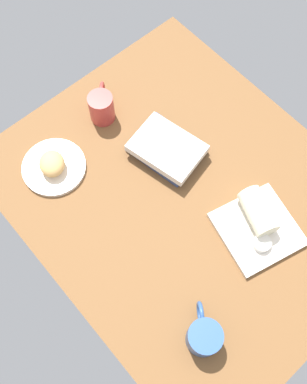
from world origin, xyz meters
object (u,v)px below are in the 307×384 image
Objects in this scene: round_plate at (54,167)px; scone_pastry at (52,164)px; square_plate at (257,229)px; coffee_mug at (102,106)px; second_mug at (204,336)px; book_stack at (167,149)px; breakfast_wrap at (258,211)px; sauce_cup at (262,243)px.

scone_pastry reaches higher than round_plate.
coffee_mug is (60.36, 8.89, 4.41)cm from square_plate.
square_plate is 34.81cm from second_mug.
book_stack is at bearing -121.62° from scone_pastry.
scone_pastry is 0.66× the size of breakfast_wrap.
round_plate is at bearing 26.43° from sauce_cup.
scone_pastry reaches higher than square_plate.
second_mug reaches higher than round_plate.
scone_pastry reaches higher than book_stack.
book_stack is at bearing -32.42° from second_mug.
round_plate is 2.22× the size of scone_pastry.
sauce_cup is 0.42× the size of second_mug.
second_mug is at bearing 179.83° from scone_pastry.
book_stack is 56.21cm from second_mug.
scone_pastry is 63.83cm from square_plate.
book_stack is at bearing -0.27° from sauce_cup.
book_stack is at bearing -165.46° from coffee_mug.
round_plate is 66.52cm from second_mug.
sauce_cup is (-59.19, -29.42, 2.00)cm from round_plate.
round_plate is 0.80× the size of book_stack.
square_plate is 5.17cm from sauce_cup.
square_plate is 61.17cm from coffee_mug.
round_plate is at bearing -36.37° from breakfast_wrap.
square_plate is 5.75cm from breakfast_wrap.
scone_pastry is at bearing -35.85° from breakfast_wrap.
sauce_cup is 8.98cm from breakfast_wrap.
coffee_mug reaches higher than second_mug.
breakfast_wrap is at bearing -36.45° from sauce_cup.
scone_pastry is (-0.55, 0.31, 3.45)cm from round_plate.
scone_pastry is 0.36× the size of book_stack.
book_stack is 2.16× the size of coffee_mug.
round_plate is 24.35cm from coffee_mug.
sauce_cup is (-58.65, -29.74, -1.45)cm from scone_pastry.
sauce_cup is 64.56cm from coffee_mug.
breakfast_wrap is at bearing -146.50° from round_plate.
round_plate is 64.05cm from square_plate.
sauce_cup reaches higher than square_plate.
breakfast_wrap is 37.83cm from second_mug.
book_stack is (40.22, -0.19, 0.15)cm from sauce_cup.
breakfast_wrap is at bearing -36.45° from square_plate.
book_stack is 24.92cm from coffee_mug.
second_mug reaches higher than sauce_cup.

